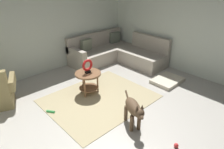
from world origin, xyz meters
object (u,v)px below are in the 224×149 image
object	(u,v)px
torus_sculpture	(87,66)
dog_bed_mat	(167,80)
dog_toy_ball	(176,145)
dog_toy_rope	(51,112)
sectional_couch	(116,53)
side_table	(88,78)
dog	(134,109)

from	to	relation	value
torus_sculpture	dog_bed_mat	world-z (taller)	torus_sculpture
dog_toy_ball	dog_toy_rope	xyz separation A→B (m)	(-1.05, 2.26, -0.01)
sectional_couch	dog_bed_mat	bearing A→B (deg)	-90.16
sectional_couch	dog_toy_ball	xyz separation A→B (m)	(-1.86, -3.29, -0.25)
side_table	torus_sculpture	bearing A→B (deg)	-95.36
sectional_couch	dog_toy_ball	world-z (taller)	sectional_couch
dog_toy_rope	dog_toy_ball	bearing A→B (deg)	-65.13
torus_sculpture	dog_bed_mat	distance (m)	2.20
side_table	torus_sculpture	size ratio (longest dim) A/B	1.84
torus_sculpture	side_table	bearing A→B (deg)	84.64
torus_sculpture	dog_bed_mat	size ratio (longest dim) A/B	0.41
sectional_couch	dog_bed_mat	distance (m)	1.96
dog_toy_rope	sectional_couch	bearing A→B (deg)	19.65
dog	dog_toy_ball	world-z (taller)	dog
sectional_couch	dog_bed_mat	xyz separation A→B (m)	(-0.01, -1.94, -0.24)
sectional_couch	torus_sculpture	distance (m)	2.14
side_table	dog_bed_mat	xyz separation A→B (m)	(1.86, -0.98, -0.37)
dog_toy_rope	dog	bearing A→B (deg)	-56.98
dog	dog_toy_rope	size ratio (longest dim) A/B	4.41
torus_sculpture	dog_toy_ball	world-z (taller)	torus_sculpture
dog_bed_mat	dog_toy_ball	bearing A→B (deg)	-143.90
torus_sculpture	dog_toy_rope	xyz separation A→B (m)	(-1.04, -0.08, -0.69)
dog	dog_toy_rope	distance (m)	1.73
side_table	dog	bearing A→B (deg)	-94.61
sectional_couch	dog_toy_rope	bearing A→B (deg)	-160.35
dog_toy_ball	side_table	bearing A→B (deg)	90.03
torus_sculpture	sectional_couch	bearing A→B (deg)	27.34
side_table	torus_sculpture	xyz separation A→B (m)	(-0.00, -0.00, 0.29)
sectional_couch	dog_toy_rope	size ratio (longest dim) A/B	12.82
dog_toy_ball	dog_toy_rope	bearing A→B (deg)	114.87
side_table	torus_sculpture	distance (m)	0.29
dog_toy_rope	torus_sculpture	bearing A→B (deg)	4.13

